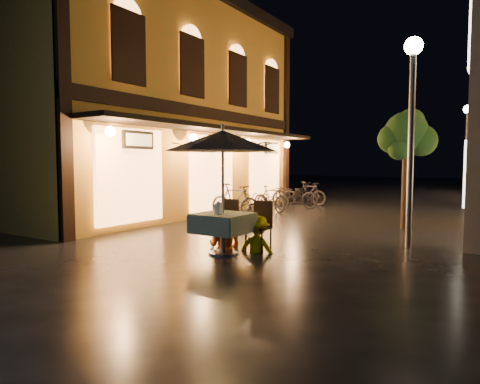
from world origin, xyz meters
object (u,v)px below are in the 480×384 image
Objects in this scene: person_orange at (224,212)px; patio_umbrella at (223,141)px; cafe_table at (223,223)px; table_lantern at (218,207)px; streetlamp_near at (412,104)px; bicycle_0 at (241,206)px; person_yellow at (258,217)px.

patio_umbrella is at bearing 111.75° from person_orange.
cafe_table is 3.96× the size of table_lantern.
streetlamp_near is 4.40m from table_lantern.
table_lantern reaches higher than bicycle_0.
cafe_table is at bearing 90.00° from table_lantern.
bicycle_0 is at bearing 159.69° from streetlamp_near.
streetlamp_near is at bearing 41.83° from patio_umbrella.
person_orange is at bearing -148.40° from bicycle_0.
streetlamp_near is at bearing -157.66° from person_orange.
patio_umbrella is 1.80× the size of person_yellow.
person_orange is (-0.33, 0.67, -0.18)m from table_lantern.
person_orange is at bearing -147.46° from streetlamp_near.
person_yellow is at bearing -140.61° from streetlamp_near.
cafe_table is at bearing 104.04° from patio_umbrella.
table_lantern is 0.87m from person_yellow.
cafe_table is 0.40× the size of patio_umbrella.
streetlamp_near is 16.92× the size of table_lantern.
person_yellow is 0.89× the size of bicycle_0.
person_yellow is (0.44, 0.57, -1.46)m from patio_umbrella.
patio_umbrella is (-2.85, -2.55, -0.77)m from streetlamp_near.
person_orange reaches higher than table_lantern.
cafe_table is 0.36m from table_lantern.
table_lantern is (0.00, -0.15, -1.23)m from patio_umbrella.
cafe_table is at bearing 111.75° from person_orange.
patio_umbrella is at bearing -138.17° from streetlamp_near.
streetlamp_near is 2.76× the size of bicycle_0.
streetlamp_near is 6.21m from bicycle_0.
person_orange is 0.77m from person_yellow.
person_yellow is at bearing 52.52° from patio_umbrella.
person_orange is at bearing 121.96° from patio_umbrella.
table_lantern is at bearing -136.56° from streetlamp_near.
bicycle_0 is (-5.32, 1.97, -2.51)m from streetlamp_near.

